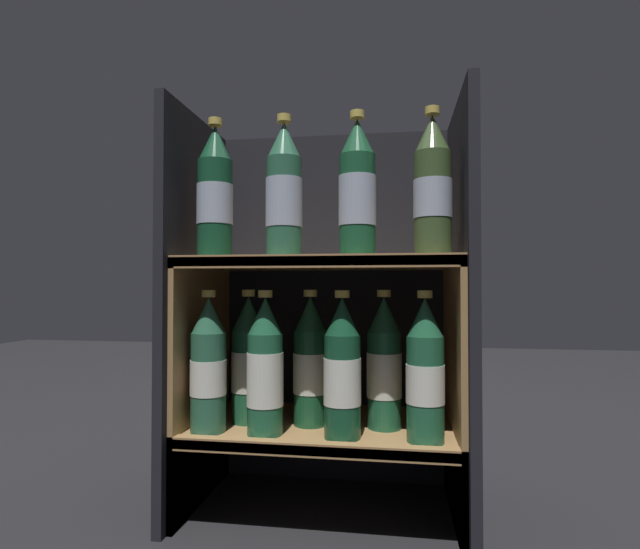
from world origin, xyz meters
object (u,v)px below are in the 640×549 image
object	(u,v)px
bottle_upper_front_1	(284,194)
bottle_lower_back_1	(310,364)
bottle_upper_front_2	(357,192)
bottle_lower_front_1	(265,370)
bottle_lower_front_3	(425,373)
bottle_lower_front_0	(208,368)
bottle_upper_front_0	(215,195)
bottle_lower_back_2	(384,366)
bottle_lower_back_0	(248,363)
bottle_lower_front_2	(342,372)
bottle_upper_front_3	(433,189)

from	to	relation	value
bottle_upper_front_1	bottle_lower_back_1	size ratio (longest dim) A/B	1.00
bottle_upper_front_1	bottle_upper_front_2	xyz separation A→B (m)	(0.14, 0.00, -0.00)
bottle_lower_front_1	bottle_lower_front_3	world-z (taller)	same
bottle_lower_front_0	bottle_lower_front_1	xyz separation A→B (m)	(0.12, 0.00, -0.00)
bottle_upper_front_0	bottle_lower_back_2	xyz separation A→B (m)	(0.33, 0.08, -0.34)
bottle_lower_back_0	bottle_lower_back_1	bearing A→B (deg)	0.00
bottle_lower_back_0	bottle_lower_front_2	bearing A→B (deg)	-20.78
bottle_upper_front_2	bottle_lower_back_0	xyz separation A→B (m)	(-0.24, 0.08, -0.34)
bottle_upper_front_2	bottle_upper_front_3	bearing A→B (deg)	0.00
bottle_upper_front_1	bottle_lower_back_0	size ratio (longest dim) A/B	1.00
bottle_upper_front_1	bottle_lower_front_1	distance (m)	0.35
bottle_upper_front_0	bottle_upper_front_1	xyz separation A→B (m)	(0.14, 0.00, -0.00)
bottle_upper_front_2	bottle_lower_back_2	bearing A→B (deg)	58.73
bottle_upper_front_3	bottle_upper_front_0	bearing A→B (deg)	-180.00
bottle_upper_front_3	bottle_lower_back_0	xyz separation A→B (m)	(-0.38, 0.08, -0.34)
bottle_lower_front_0	bottle_lower_back_2	bearing A→B (deg)	12.97
bottle_lower_front_3	bottle_upper_front_0	bearing A→B (deg)	-180.00
bottle_upper_front_0	bottle_upper_front_2	bearing A→B (deg)	0.00
bottle_upper_front_0	bottle_lower_front_3	bearing A→B (deg)	0.00
bottle_lower_front_2	bottle_lower_back_1	bearing A→B (deg)	133.61
bottle_upper_front_0	bottle_upper_front_3	distance (m)	0.43
bottle_lower_front_1	bottle_lower_front_0	bearing A→B (deg)	180.00
bottle_upper_front_0	bottle_lower_back_2	distance (m)	0.49
bottle_lower_front_2	bottle_lower_back_0	xyz separation A→B (m)	(-0.21, 0.08, 0.00)
bottle_upper_front_2	bottle_lower_front_3	size ratio (longest dim) A/B	1.00
bottle_upper_front_0	bottle_lower_back_0	size ratio (longest dim) A/B	1.00
bottle_upper_front_0	bottle_lower_front_0	distance (m)	0.34
bottle_upper_front_0	bottle_lower_front_3	world-z (taller)	bottle_upper_front_0
bottle_lower_front_1	bottle_lower_front_3	size ratio (longest dim) A/B	1.00
bottle_lower_back_0	bottle_lower_back_1	size ratio (longest dim) A/B	1.00
bottle_upper_front_0	bottle_upper_front_3	bearing A→B (deg)	0.00
bottle_lower_front_1	bottle_lower_front_2	distance (m)	0.15
bottle_lower_front_0	bottle_lower_back_1	size ratio (longest dim) A/B	1.00
bottle_lower_front_2	bottle_lower_back_1	size ratio (longest dim) A/B	1.00
bottle_upper_front_1	bottle_lower_back_0	bearing A→B (deg)	140.15
bottle_lower_back_1	bottle_lower_back_2	size ratio (longest dim) A/B	1.00
bottle_upper_front_1	bottle_lower_front_2	xyz separation A→B (m)	(0.11, 0.00, -0.34)
bottle_lower_back_1	bottle_lower_front_3	bearing A→B (deg)	-19.01
bottle_upper_front_0	bottle_lower_front_0	xyz separation A→B (m)	(-0.01, 0.00, -0.34)
bottle_upper_front_1	bottle_lower_front_1	xyz separation A→B (m)	(-0.04, 0.00, -0.34)
bottle_upper_front_1	bottle_lower_front_2	bearing A→B (deg)	0.00
bottle_upper_front_0	bottle_lower_front_2	xyz separation A→B (m)	(0.26, 0.00, -0.34)
bottle_lower_back_0	bottle_lower_back_2	world-z (taller)	same
bottle_lower_front_0	bottle_lower_back_0	distance (m)	0.10
bottle_lower_front_1	bottle_upper_front_0	bearing A→B (deg)	-180.00
bottle_upper_front_0	bottle_lower_front_1	world-z (taller)	bottle_upper_front_0
bottle_upper_front_2	bottle_lower_back_2	world-z (taller)	bottle_upper_front_2
bottle_upper_front_2	bottle_upper_front_0	bearing A→B (deg)	-180.00
bottle_upper_front_0	bottle_lower_back_1	bearing A→B (deg)	23.85
bottle_lower_back_0	bottle_lower_back_2	size ratio (longest dim) A/B	1.00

